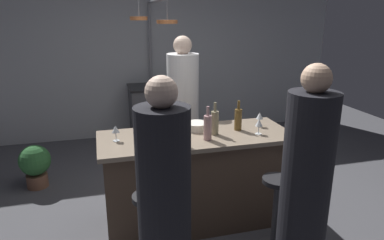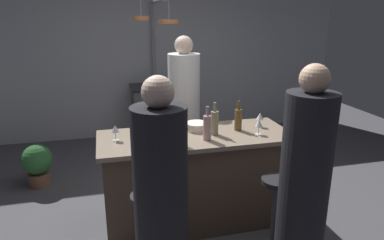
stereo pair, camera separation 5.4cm
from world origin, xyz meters
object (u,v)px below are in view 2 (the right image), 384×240
(pepper_mill, at_px, (184,135))
(wine_bottle_rose, at_px, (207,127))
(bar_stool_left, at_px, (149,230))
(mixing_bowl_blue, at_px, (168,129))
(potted_plant, at_px, (37,163))
(wine_bottle_white, at_px, (215,122))
(wine_bottle_dark, at_px, (162,126))
(guest_left, at_px, (161,210))
(wine_bottle_amber, at_px, (238,119))
(chef, at_px, (184,116))
(mixing_bowl_ceramic, at_px, (197,126))
(wine_glass_near_left_guest, at_px, (259,124))
(bar_stool_right, at_px, (275,212))
(wine_glass_by_chef, at_px, (115,129))
(wine_glass_near_right_guest, at_px, (260,117))
(guest_right, at_px, (304,189))
(stove_range, at_px, (157,113))

(pepper_mill, bearing_deg, wine_bottle_rose, 24.27)
(bar_stool_left, relative_size, mixing_bowl_blue, 3.53)
(potted_plant, xyz_separation_m, wine_bottle_white, (1.80, -1.20, 0.72))
(mixing_bowl_blue, bearing_deg, wine_bottle_rose, -45.26)
(mixing_bowl_blue, bearing_deg, wine_bottle_dark, -119.98)
(guest_left, distance_m, wine_bottle_amber, 1.40)
(chef, height_order, wine_bottle_dark, chef)
(chef, height_order, guest_left, chef)
(guest_left, bearing_deg, wine_bottle_white, 55.32)
(wine_bottle_amber, height_order, mixing_bowl_ceramic, wine_bottle_amber)
(wine_glass_near_left_guest, xyz_separation_m, mixing_bowl_ceramic, (-0.52, 0.27, -0.07))
(wine_glass_near_left_guest, bearing_deg, wine_bottle_amber, 129.49)
(bar_stool_right, distance_m, wine_bottle_rose, 0.92)
(potted_plant, xyz_separation_m, wine_bottle_amber, (2.06, -1.13, 0.71))
(wine_glass_by_chef, bearing_deg, potted_plant, 128.18)
(wine_bottle_amber, bearing_deg, wine_glass_near_right_guest, 9.98)
(chef, distance_m, mixing_bowl_blue, 0.86)
(potted_plant, bearing_deg, bar_stool_left, -58.64)
(guest_right, height_order, potted_plant, guest_right)
(mixing_bowl_blue, distance_m, mixing_bowl_ceramic, 0.28)
(stove_range, height_order, guest_left, guest_left)
(wine_glass_by_chef, bearing_deg, bar_stool_left, -73.63)
(potted_plant, distance_m, wine_bottle_amber, 2.46)
(wine_bottle_dark, relative_size, mixing_bowl_blue, 1.58)
(wine_bottle_dark, relative_size, mixing_bowl_ceramic, 1.39)
(bar_stool_right, height_order, wine_bottle_white, wine_bottle_white)
(bar_stool_right, distance_m, pepper_mill, 1.01)
(wine_bottle_rose, relative_size, wine_glass_near_right_guest, 2.11)
(guest_right, bearing_deg, wine_glass_by_chef, 141.34)
(wine_bottle_rose, distance_m, wine_glass_by_chef, 0.81)
(mixing_bowl_blue, bearing_deg, wine_glass_near_right_guest, -4.18)
(pepper_mill, bearing_deg, wine_glass_near_left_guest, 9.75)
(bar_stool_right, xyz_separation_m, wine_glass_by_chef, (-1.26, 0.64, 0.63))
(guest_right, bearing_deg, chef, 102.76)
(stove_range, xyz_separation_m, mixing_bowl_ceramic, (0.04, -2.31, 0.49))
(wine_bottle_white, bearing_deg, potted_plant, 146.24)
(bar_stool_right, xyz_separation_m, potted_plant, (-2.16, 1.79, -0.08))
(pepper_mill, xyz_separation_m, wine_glass_by_chef, (-0.55, 0.28, 0.00))
(bar_stool_right, distance_m, wine_glass_near_right_guest, 0.95)
(wine_glass_near_right_guest, bearing_deg, wine_bottle_white, -167.58)
(wine_glass_near_left_guest, bearing_deg, guest_right, -92.08)
(mixing_bowl_blue, bearing_deg, bar_stool_left, -111.88)
(chef, relative_size, pepper_mill, 8.32)
(bar_stool_left, bearing_deg, wine_bottle_amber, 34.00)
(mixing_bowl_blue, bearing_deg, potted_plant, 143.72)
(wine_bottle_white, distance_m, wine_glass_by_chef, 0.90)
(bar_stool_left, relative_size, potted_plant, 1.31)
(guest_right, distance_m, wine_bottle_amber, 1.05)
(chef, bearing_deg, bar_stool_right, -74.58)
(guest_right, bearing_deg, pepper_mill, 134.35)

